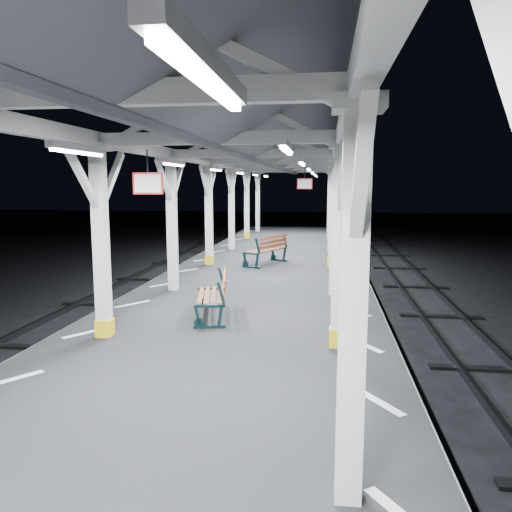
# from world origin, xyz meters

# --- Properties ---
(ground) EXTENTS (120.00, 120.00, 0.00)m
(ground) POSITION_xyz_m (0.00, 0.00, 0.00)
(ground) COLOR black
(ground) RESTS_ON ground
(platform) EXTENTS (6.00, 50.00, 1.00)m
(platform) POSITION_xyz_m (0.00, 0.00, 0.50)
(platform) COLOR black
(platform) RESTS_ON ground
(hazard_stripes_left) EXTENTS (1.00, 48.00, 0.01)m
(hazard_stripes_left) POSITION_xyz_m (-2.45, 0.00, 1.00)
(hazard_stripes_left) COLOR silver
(hazard_stripes_left) RESTS_ON platform
(hazard_stripes_right) EXTENTS (1.00, 48.00, 0.01)m
(hazard_stripes_right) POSITION_xyz_m (2.45, 0.00, 1.00)
(hazard_stripes_right) COLOR silver
(hazard_stripes_right) RESTS_ON platform
(canopy) EXTENTS (5.40, 49.00, 4.65)m
(canopy) POSITION_xyz_m (0.00, -0.01, 4.56)
(canopy) COLOR silver
(canopy) RESTS_ON platform
(bench_mid) EXTENTS (0.92, 1.73, 0.89)m
(bench_mid) POSITION_xyz_m (-0.38, 3.58, 1.47)
(bench_mid) COLOR black
(bench_mid) RESTS_ON platform
(bench_far) EXTENTS (1.36, 1.92, 0.98)m
(bench_far) POSITION_xyz_m (-0.07, 10.26, 1.52)
(bench_far) COLOR black
(bench_far) RESTS_ON platform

